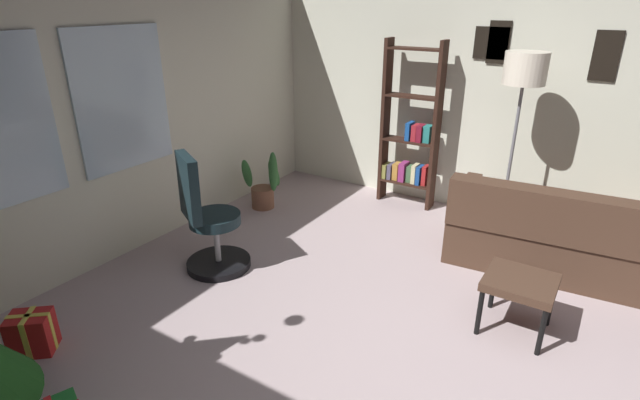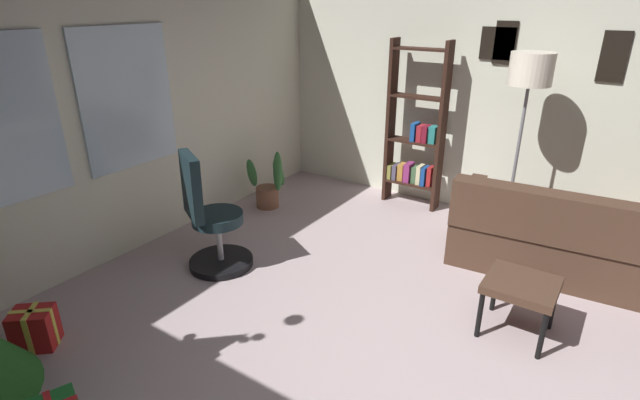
{
  "view_description": "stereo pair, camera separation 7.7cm",
  "coord_description": "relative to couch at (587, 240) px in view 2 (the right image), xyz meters",
  "views": [
    {
      "loc": [
        -2.44,
        -0.46,
        2.2
      ],
      "look_at": [
        0.12,
        1.16,
        0.93
      ],
      "focal_mm": 27.01,
      "sensor_mm": 36.0,
      "label": 1
    },
    {
      "loc": [
        -2.4,
        -0.52,
        2.2
      ],
      "look_at": [
        0.12,
        1.16,
        0.93
      ],
      "focal_mm": 27.01,
      "sensor_mm": 36.0,
      "label": 2
    }
  ],
  "objects": [
    {
      "name": "ground_plane",
      "position": [
        -1.93,
        0.38,
        -0.33
      ],
      "size": [
        5.34,
        6.38,
        0.1
      ],
      "primitive_type": "cube",
      "color": "#B6A1A4"
    },
    {
      "name": "wall_back_with_windows",
      "position": [
        -1.95,
        3.62,
        1.0
      ],
      "size": [
        5.34,
        0.12,
        2.54
      ],
      "color": "silver",
      "rests_on": "ground_plane"
    },
    {
      "name": "wall_right_with_frames",
      "position": [
        0.79,
        0.39,
        0.99
      ],
      "size": [
        0.12,
        6.38,
        2.54
      ],
      "color": "silver",
      "rests_on": "ground_plane"
    },
    {
      "name": "couch",
      "position": [
        0.0,
        0.0,
        0.0
      ],
      "size": [
        1.65,
        2.05,
        0.81
      ],
      "color": "#462F22",
      "rests_on": "ground_plane"
    },
    {
      "name": "footstool",
      "position": [
        -1.24,
        0.28,
        0.08
      ],
      "size": [
        0.44,
        0.46,
        0.42
      ],
      "color": "#462F22",
      "rests_on": "ground_plane"
    },
    {
      "name": "gift_box_red",
      "position": [
        -3.2,
        2.95,
        -0.14
      ],
      "size": [
        0.32,
        0.33,
        0.29
      ],
      "color": "red",
      "rests_on": "ground_plane"
    },
    {
      "name": "office_chair",
      "position": [
        -1.77,
        2.7,
        0.13
      ],
      "size": [
        0.58,
        0.57,
        1.06
      ],
      "color": "black",
      "rests_on": "ground_plane"
    },
    {
      "name": "bookshelf",
      "position": [
        0.52,
        1.86,
        0.5
      ],
      "size": [
        0.18,
        0.64,
        1.82
      ],
      "color": "black",
      "rests_on": "ground_plane"
    },
    {
      "name": "floor_lamp",
      "position": [
        0.23,
        0.72,
        1.24
      ],
      "size": [
        0.37,
        0.37,
        1.78
      ],
      "color": "slate",
      "rests_on": "ground_plane"
    },
    {
      "name": "potted_plant",
      "position": [
        -0.46,
        3.15,
        -0.04
      ],
      "size": [
        0.35,
        0.49,
        0.67
      ],
      "color": "brown",
      "rests_on": "ground_plane"
    }
  ]
}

